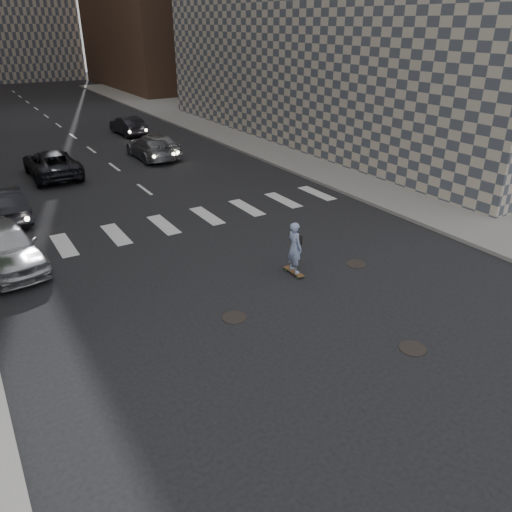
{
  "coord_description": "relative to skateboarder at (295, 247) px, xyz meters",
  "views": [
    {
      "loc": [
        -7.78,
        -9.43,
        7.64
      ],
      "look_at": [
        -0.76,
        2.04,
        1.3
      ],
      "focal_mm": 35.0,
      "sensor_mm": 36.0,
      "label": 1
    }
  ],
  "objects": [
    {
      "name": "sidewalk_right",
      "position": [
        13.47,
        17.45,
        -0.89
      ],
      "size": [
        13.0,
        80.0,
        0.15
      ],
      "primitive_type": "cube",
      "color": "gray",
      "rests_on": "ground"
    },
    {
      "name": "manhole_c",
      "position": [
        2.27,
        -0.55,
        -0.95
      ],
      "size": [
        0.7,
        0.7,
        0.02
      ],
      "primitive_type": "cylinder",
      "color": "black",
      "rests_on": "ground"
    },
    {
      "name": "traffic_car_b",
      "position": [
        1.51,
        17.23,
        -0.29
      ],
      "size": [
        1.89,
        4.63,
        1.34
      ],
      "primitive_type": "imported",
      "rotation": [
        0.0,
        0.0,
        3.14
      ],
      "color": "slate",
      "rests_on": "ground"
    },
    {
      "name": "ground",
      "position": [
        -1.03,
        -2.55,
        -0.96
      ],
      "size": [
        160.0,
        160.0,
        0.0
      ],
      "primitive_type": "plane",
      "color": "black",
      "rests_on": "ground"
    },
    {
      "name": "traffic_car_c",
      "position": [
        -4.43,
        16.25,
        -0.25
      ],
      "size": [
        2.39,
        5.14,
        1.42
      ],
      "primitive_type": "imported",
      "rotation": [
        0.0,
        0.0,
        3.15
      ],
      "color": "black",
      "rests_on": "ground"
    },
    {
      "name": "manhole_b",
      "position": [
        -3.03,
        -1.35,
        -0.95
      ],
      "size": [
        0.7,
        0.7,
        0.02
      ],
      "primitive_type": "cylinder",
      "color": "black",
      "rests_on": "ground"
    },
    {
      "name": "traffic_car_d",
      "position": [
        1.86,
        17.45,
        -0.21
      ],
      "size": [
        2.25,
        4.61,
        1.51
      ],
      "primitive_type": "imported",
      "rotation": [
        0.0,
        0.0,
        3.25
      ],
      "color": "#B6BABE",
      "rests_on": "ground"
    },
    {
      "name": "skateboarder",
      "position": [
        0.0,
        0.0,
        0.0
      ],
      "size": [
        0.45,
        0.92,
        1.84
      ],
      "rotation": [
        0.0,
        0.0,
        0.01
      ],
      "color": "brown",
      "rests_on": "ground"
    },
    {
      "name": "silver_sedan",
      "position": [
        -8.03,
        5.51,
        -0.18
      ],
      "size": [
        2.44,
        4.77,
        1.56
      ],
      "primitive_type": "imported",
      "rotation": [
        0.0,
        0.0,
        0.14
      ],
      "color": "#B0B2B7",
      "rests_on": "ground"
    },
    {
      "name": "manhole_a",
      "position": [
        0.17,
        -5.05,
        -0.95
      ],
      "size": [
        0.7,
        0.7,
        0.02
      ],
      "primitive_type": "cylinder",
      "color": "black",
      "rests_on": "ground"
    },
    {
      "name": "traffic_car_a",
      "position": [
        -7.53,
        10.45,
        -0.28
      ],
      "size": [
        1.75,
        4.26,
        1.37
      ],
      "primitive_type": "imported",
      "rotation": [
        0.0,
        0.0,
        3.21
      ],
      "color": "black",
      "rests_on": "ground"
    },
    {
      "name": "traffic_car_e",
      "position": [
        2.62,
        24.84,
        -0.29
      ],
      "size": [
        1.69,
        4.15,
        1.34
      ],
      "primitive_type": "imported",
      "rotation": [
        0.0,
        0.0,
        3.21
      ],
      "color": "black",
      "rests_on": "ground"
    }
  ]
}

